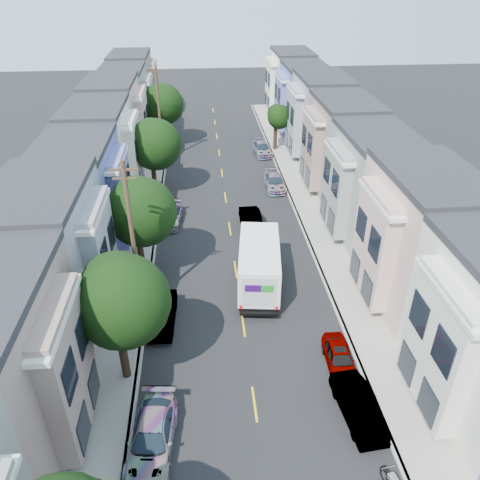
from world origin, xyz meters
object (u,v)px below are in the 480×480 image
(tree_d, at_px, (154,145))
(fedex_truck, at_px, (259,264))
(parked_right_a, at_px, (358,407))
(parked_right_d, at_px, (262,149))
(parked_right_c, at_px, (274,182))
(tree_b, at_px, (121,302))
(utility_pole_far, at_px, (160,115))
(tree_e, at_px, (162,105))
(lead_sedan, at_px, (252,222))
(parked_left_d, at_px, (171,216))
(parked_left_b, at_px, (152,438))
(parked_right_b, at_px, (339,358))
(utility_pole_near, at_px, (133,241))
(tree_far_r, at_px, (279,118))
(parked_left_c, at_px, (162,314))
(tree_c, at_px, (140,213))

(tree_d, distance_m, fedex_truck, 17.65)
(parked_right_a, distance_m, parked_right_d, 36.36)
(parked_right_c, distance_m, parked_right_d, 9.51)
(tree_b, relative_size, parked_right_a, 1.80)
(utility_pole_far, relative_size, fedex_truck, 1.45)
(tree_d, xyz_separation_m, parked_right_c, (11.20, 0.27, -4.25))
(tree_e, bearing_deg, fedex_truck, -75.12)
(utility_pole_far, xyz_separation_m, lead_sedan, (8.08, -16.32, -4.41))
(parked_left_d, bearing_deg, fedex_truck, -51.01)
(parked_left_d, bearing_deg, parked_right_a, -58.77)
(parked_left_b, relative_size, parked_right_d, 1.08)
(parked_left_d, relative_size, parked_right_a, 0.98)
(parked_right_b, bearing_deg, utility_pole_near, 154.53)
(utility_pole_far, bearing_deg, parked_right_a, -72.33)
(tree_far_r, height_order, parked_right_b, tree_far_r)
(tree_far_r, distance_m, utility_pole_near, 31.38)
(parked_left_b, bearing_deg, lead_sedan, 76.80)
(tree_d, xyz_separation_m, utility_pole_near, (0.00, -17.42, 0.26))
(fedex_truck, xyz_separation_m, lead_sedan, (0.37, 7.83, -1.10))
(parked_left_b, bearing_deg, parked_right_b, 28.63)
(tree_d, height_order, parked_right_a, tree_d)
(tree_e, distance_m, fedex_truck, 30.19)
(tree_d, height_order, parked_left_b, tree_d)
(tree_d, bearing_deg, utility_pole_far, 89.99)
(tree_far_r, relative_size, parked_right_d, 1.21)
(lead_sedan, relative_size, parked_left_d, 1.09)
(parked_right_c, bearing_deg, parked_left_b, -109.57)
(utility_pole_far, relative_size, parked_left_c, 2.37)
(parked_right_b, bearing_deg, fedex_truck, 116.48)
(lead_sedan, xyz_separation_m, parked_left_c, (-6.68, -11.08, -0.04))
(utility_pole_far, height_order, parked_left_b, utility_pole_far)
(tree_e, distance_m, parked_left_d, 19.88)
(tree_b, distance_m, parked_right_c, 26.24)
(parked_left_d, distance_m, parked_right_d, 18.49)
(fedex_truck, relative_size, parked_left_c, 1.63)
(tree_d, height_order, parked_right_b, tree_d)
(parked_left_d, xyz_separation_m, parked_right_a, (9.80, -20.68, 0.08))
(tree_b, xyz_separation_m, parked_left_b, (1.40, -4.40, -4.38))
(fedex_truck, xyz_separation_m, parked_right_b, (3.49, -7.68, -1.23))
(tree_c, xyz_separation_m, fedex_truck, (7.71, -2.21, -3.07))
(parked_left_c, bearing_deg, parked_right_d, 73.68)
(utility_pole_near, height_order, parked_left_c, utility_pole_near)
(parked_right_d, bearing_deg, tree_e, 157.20)
(tree_c, relative_size, parked_left_b, 1.55)
(utility_pole_near, bearing_deg, parked_right_b, -27.51)
(utility_pole_far, height_order, parked_right_b, utility_pole_far)
(utility_pole_far, distance_m, parked_right_c, 14.65)
(lead_sedan, relative_size, parked_right_b, 1.17)
(parked_left_d, distance_m, parked_right_b, 19.93)
(lead_sedan, relative_size, parked_right_a, 1.07)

